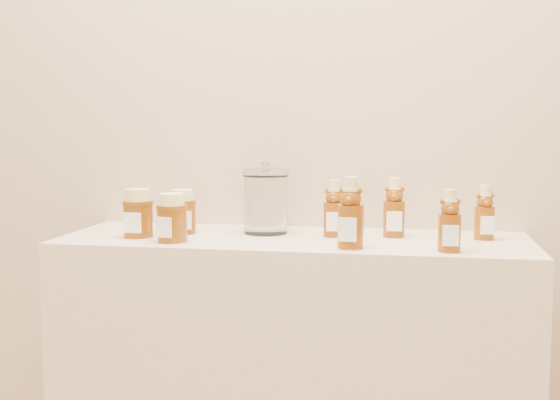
% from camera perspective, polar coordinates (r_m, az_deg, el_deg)
% --- Properties ---
extents(wall_back, '(3.50, 0.02, 2.70)m').
position_cam_1_polar(wall_back, '(1.99, 2.07, 10.79)').
color(wall_back, tan).
rests_on(wall_back, ground).
extents(bear_bottle_back_left, '(0.06, 0.06, 0.17)m').
position_cam_1_polar(bear_bottle_back_left, '(1.82, 4.39, -0.38)').
color(bear_bottle_back_left, '#602C07').
rests_on(bear_bottle_back_left, display_table).
extents(bear_bottle_back_mid, '(0.06, 0.06, 0.17)m').
position_cam_1_polar(bear_bottle_back_mid, '(1.83, 9.26, -0.28)').
color(bear_bottle_back_mid, '#602C07').
rests_on(bear_bottle_back_mid, display_table).
extents(bear_bottle_back_right, '(0.06, 0.06, 0.16)m').
position_cam_1_polar(bear_bottle_back_right, '(1.84, 16.30, -0.69)').
color(bear_bottle_back_right, '#602C07').
rests_on(bear_bottle_back_right, display_table).
extents(bear_bottle_front_left, '(0.07, 0.07, 0.19)m').
position_cam_1_polar(bear_bottle_front_left, '(1.65, 5.77, -0.65)').
color(bear_bottle_front_left, '#602C07').
rests_on(bear_bottle_front_left, display_table).
extents(bear_bottle_front_right, '(0.06, 0.06, 0.16)m').
position_cam_1_polar(bear_bottle_front_right, '(1.64, 13.64, -1.32)').
color(bear_bottle_front_right, '#602C07').
rests_on(bear_bottle_front_right, display_table).
extents(honey_jar_left, '(0.08, 0.08, 0.12)m').
position_cam_1_polar(honey_jar_left, '(1.84, -11.46, -1.05)').
color(honey_jar_left, '#602C07').
rests_on(honey_jar_left, display_table).
extents(honey_jar_back, '(0.10, 0.10, 0.12)m').
position_cam_1_polar(honey_jar_back, '(1.88, -7.95, -0.94)').
color(honey_jar_back, '#602C07').
rests_on(honey_jar_back, display_table).
extents(honey_jar_front, '(0.09, 0.09, 0.12)m').
position_cam_1_polar(honey_jar_front, '(1.75, -8.76, -1.43)').
color(honey_jar_front, '#602C07').
rests_on(honey_jar_front, display_table).
extents(glass_canister, '(0.12, 0.12, 0.19)m').
position_cam_1_polar(glass_canister, '(1.86, -1.18, 0.13)').
color(glass_canister, white).
rests_on(glass_canister, display_table).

